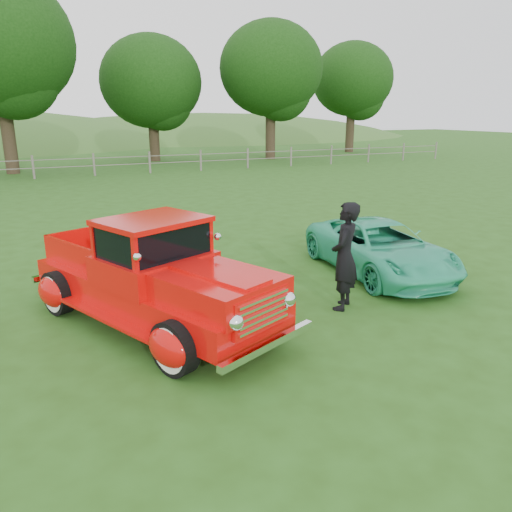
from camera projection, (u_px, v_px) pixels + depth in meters
name	position (u px, v px, depth m)	size (l,w,h in m)	color
ground	(290.00, 338.00, 7.66)	(140.00, 140.00, 0.00)	#254A13
distant_hills	(20.00, 180.00, 59.16)	(116.00, 60.00, 18.00)	#2F6224
fence_line	(94.00, 165.00, 26.68)	(48.00, 0.12, 1.20)	#6D665C
tree_near_east	(151.00, 82.00, 33.50)	(6.80, 6.80, 8.33)	#2E2117
tree_mid_east	(271.00, 69.00, 34.71)	(7.20, 7.20, 9.44)	#2E2117
tree_far_east	(353.00, 79.00, 41.02)	(6.60, 6.60, 8.86)	#2E2117
red_pickup	(153.00, 278.00, 7.96)	(3.62, 5.27, 1.78)	black
teal_sedan	(380.00, 248.00, 10.62)	(1.85, 4.01, 1.11)	#2FBC8C
man	(345.00, 256.00, 8.60)	(0.69, 0.45, 1.90)	black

